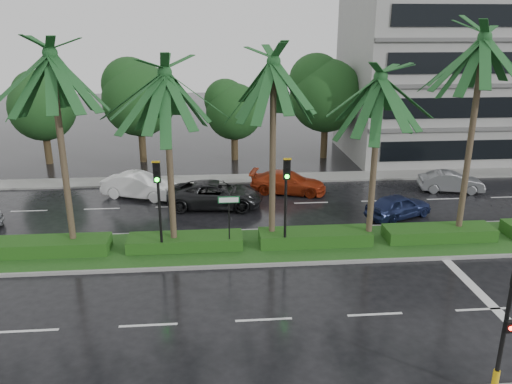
{
  "coord_description": "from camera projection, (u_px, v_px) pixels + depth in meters",
  "views": [
    {
      "loc": [
        -1.57,
        -20.12,
        9.75
      ],
      "look_at": [
        0.29,
        1.5,
        2.58
      ],
      "focal_mm": 35.0,
      "sensor_mm": 36.0,
      "label": 1
    }
  ],
  "objects": [
    {
      "name": "ground",
      "position": [
        252.0,
        258.0,
        22.22
      ],
      "size": [
        120.0,
        120.0,
        0.0
      ],
      "primitive_type": "plane",
      "color": "black",
      "rests_on": "ground"
    },
    {
      "name": "far_sidewalk",
      "position": [
        238.0,
        179.0,
        33.56
      ],
      "size": [
        40.0,
        2.0,
        0.12
      ],
      "primitive_type": "cube",
      "color": "gray",
      "rests_on": "ground"
    },
    {
      "name": "median",
      "position": [
        251.0,
        247.0,
        23.15
      ],
      "size": [
        36.0,
        4.0,
        0.15
      ],
      "color": "gray",
      "rests_on": "ground"
    },
    {
      "name": "hedge",
      "position": [
        251.0,
        239.0,
        23.03
      ],
      "size": [
        35.2,
        1.4,
        0.6
      ],
      "color": "#193E11",
      "rests_on": "median"
    },
    {
      "name": "lane_markings",
      "position": [
        322.0,
        259.0,
        22.06
      ],
      "size": [
        34.0,
        13.06,
        0.01
      ],
      "color": "silver",
      "rests_on": "ground"
    },
    {
      "name": "palm_row",
      "position": [
        220.0,
        74.0,
        20.6
      ],
      "size": [
        26.3,
        4.2,
        10.02
      ],
      "color": "#473929",
      "rests_on": "median"
    },
    {
      "name": "signal_near",
      "position": [
        509.0,
        319.0,
        13.04
      ],
      "size": [
        0.34,
        0.45,
        4.36
      ],
      "color": "black",
      "rests_on": "near_sidewalk"
    },
    {
      "name": "signal_median_left",
      "position": [
        158.0,
        194.0,
        21.24
      ],
      "size": [
        0.34,
        0.42,
        4.36
      ],
      "color": "black",
      "rests_on": "median"
    },
    {
      "name": "signal_median_right",
      "position": [
        286.0,
        191.0,
        21.69
      ],
      "size": [
        0.34,
        0.42,
        4.36
      ],
      "color": "black",
      "rests_on": "median"
    },
    {
      "name": "street_sign",
      "position": [
        229.0,
        210.0,
        21.93
      ],
      "size": [
        0.95,
        0.09,
        2.6
      ],
      "color": "black",
      "rests_on": "median"
    },
    {
      "name": "bg_trees",
      "position": [
        240.0,
        98.0,
        37.42
      ],
      "size": [
        32.89,
        5.53,
        7.99
      ],
      "color": "#322816",
      "rests_on": "ground"
    },
    {
      "name": "building",
      "position": [
        452.0,
        78.0,
        38.75
      ],
      "size": [
        16.0,
        10.0,
        12.0
      ],
      "primitive_type": "cube",
      "color": "gray",
      "rests_on": "ground"
    },
    {
      "name": "car_white",
      "position": [
        140.0,
        186.0,
        29.89
      ],
      "size": [
        3.05,
        4.77,
        1.49
      ],
      "primitive_type": "imported",
      "rotation": [
        0.0,
        0.0,
        1.21
      ],
      "color": "white",
      "rests_on": "ground"
    },
    {
      "name": "car_darkgrey",
      "position": [
        215.0,
        194.0,
        28.3
      ],
      "size": [
        2.89,
        5.54,
        1.49
      ],
      "primitive_type": "imported",
      "rotation": [
        0.0,
        0.0,
        1.49
      ],
      "color": "black",
      "rests_on": "ground"
    },
    {
      "name": "car_red",
      "position": [
        288.0,
        182.0,
        30.74
      ],
      "size": [
        3.11,
        4.99,
        1.35
      ],
      "primitive_type": "imported",
      "rotation": [
        0.0,
        0.0,
        1.29
      ],
      "color": "#9A2C10",
      "rests_on": "ground"
    },
    {
      "name": "car_blue",
      "position": [
        398.0,
        206.0,
        26.75
      ],
      "size": [
        2.96,
        4.1,
        1.3
      ],
      "primitive_type": "imported",
      "rotation": [
        0.0,
        0.0,
        2.0
      ],
      "color": "#19234C",
      "rests_on": "ground"
    },
    {
      "name": "car_grey",
      "position": [
        451.0,
        182.0,
        30.99
      ],
      "size": [
        2.03,
        4.02,
        1.27
      ],
      "primitive_type": "imported",
      "rotation": [
        0.0,
        0.0,
        1.38
      ],
      "color": "slate",
      "rests_on": "ground"
    }
  ]
}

